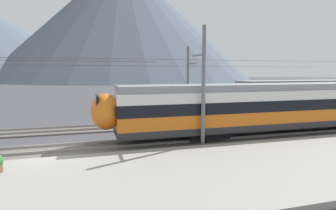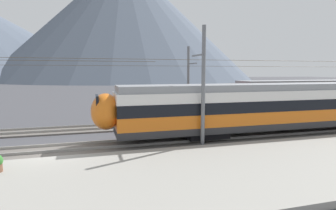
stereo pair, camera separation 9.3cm
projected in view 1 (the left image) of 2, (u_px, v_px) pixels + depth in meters
name	position (u px, v px, depth m)	size (l,w,h in m)	color
ground_plane	(51.00, 156.00, 15.57)	(400.00, 400.00, 0.00)	#424247
platform_slab	(34.00, 192.00, 10.66)	(120.00, 8.11, 0.30)	gray
track_near	(53.00, 150.00, 16.52)	(120.00, 3.00, 0.28)	#5B5651
track_far	(61.00, 130.00, 22.13)	(120.00, 3.00, 0.28)	#5B5651
train_near_platform	(315.00, 104.00, 21.53)	(33.35, 2.88, 4.27)	#2D2D30
catenary_mast_mid	(203.00, 85.00, 16.99)	(38.56, 2.03, 7.48)	slate
catenary_mast_far_side	(188.00, 82.00, 26.60)	(38.56, 2.28, 7.10)	slate
mountain_central_peak	(123.00, 20.00, 161.52)	(145.14, 145.14, 69.43)	#515B6B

